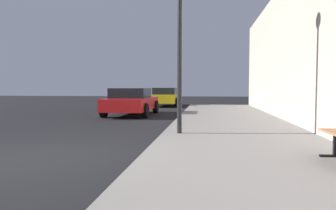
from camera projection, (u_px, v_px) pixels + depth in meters
ground_plane at (39, 157)px, 6.06m from camera, size 80.00×80.00×0.00m
sidewalk at (256, 159)px, 5.56m from camera, size 4.00×32.00×0.15m
street_lamp at (180, 7)px, 7.99m from camera, size 0.36×0.36×4.67m
car_red at (132, 101)px, 15.05m from camera, size 2.04×4.32×1.27m
car_yellow at (165, 97)px, 22.26m from camera, size 1.93×4.16×1.27m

